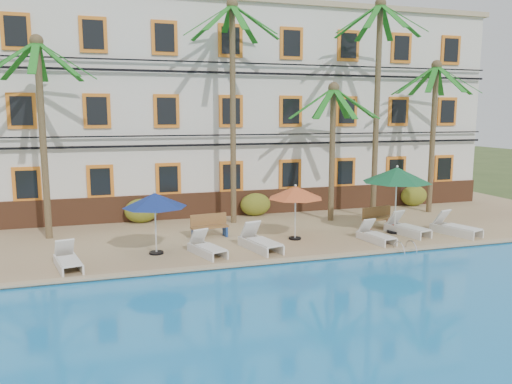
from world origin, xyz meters
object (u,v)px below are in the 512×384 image
object	(u,v)px
bench_left	(209,226)
palm_c	(333,131)
lounger_d	(376,235)
lounger_c	(260,241)
umbrella_green	(397,175)
palm_d	(378,83)
bench_right	(378,218)
umbrella_red	(295,193)
lounger_b	(207,247)
palm_a	(41,110)
lounger_a	(68,260)
palm_e	(434,115)
pool_ladder	(405,251)
lounger_f	(455,227)
lounger_e	(407,227)
palm_b	(233,85)
umbrella_blue	(155,200)

from	to	relation	value
bench_left	palm_c	bearing A→B (deg)	13.89
lounger_d	lounger_c	bearing A→B (deg)	177.26
umbrella_green	lounger_d	bearing A→B (deg)	-144.80
palm_d	palm_c	bearing A→B (deg)	178.34
bench_right	lounger_c	bearing A→B (deg)	-163.36
umbrella_red	lounger_b	xyz separation A→B (m)	(-3.76, -1.15, -1.58)
palm_a	umbrella_red	distance (m)	10.24
umbrella_red	lounger_c	distance (m)	2.58
palm_d	bench_right	distance (m)	6.20
lounger_a	bench_right	xyz separation A→B (m)	(12.38, 2.09, 0.19)
umbrella_red	bench_left	world-z (taller)	umbrella_red
palm_e	pool_ladder	size ratio (longest dim) A/B	10.00
palm_d	umbrella_red	size ratio (longest dim) A/B	4.58
lounger_d	bench_left	bearing A→B (deg)	156.64
palm_d	umbrella_green	distance (m)	4.90
palm_a	lounger_c	world-z (taller)	palm_a
umbrella_green	lounger_b	size ratio (longest dim) A/B	1.48
palm_d	lounger_f	xyz separation A→B (m)	(1.52, -3.91, -5.94)
palm_a	lounger_f	distance (m)	17.03
palm_d	palm_e	world-z (taller)	palm_d
umbrella_red	lounger_f	size ratio (longest dim) A/B	1.02
palm_a	pool_ladder	bearing A→B (deg)	-24.91
palm_e	lounger_d	xyz separation A→B (m)	(-5.63, -4.46, -4.53)
umbrella_green	lounger_c	xyz separation A→B (m)	(-6.13, -0.85, -2.09)
lounger_d	lounger_f	bearing A→B (deg)	1.62
umbrella_red	lounger_e	world-z (taller)	umbrella_red
umbrella_red	lounger_f	distance (m)	6.83
lounger_b	palm_b	bearing A→B (deg)	65.31
umbrella_blue	lounger_a	world-z (taller)	umbrella_blue
lounger_f	pool_ladder	size ratio (longest dim) A/B	2.86
palm_c	lounger_a	xyz separation A→B (m)	(-11.17, -4.20, -3.83)
lounger_c	bench_right	size ratio (longest dim) A/B	1.39
palm_c	pool_ladder	bearing A→B (deg)	-87.05
lounger_b	lounger_e	size ratio (longest dim) A/B	0.92
umbrella_blue	lounger_e	world-z (taller)	umbrella_blue
lounger_b	lounger_d	distance (m)	6.59
bench_left	umbrella_blue	bearing A→B (deg)	-141.29
palm_c	palm_e	size ratio (longest dim) A/B	0.84
palm_e	lounger_a	size ratio (longest dim) A/B	3.88
lounger_c	lounger_e	xyz separation A→B (m)	(6.44, 0.46, -0.02)
bench_right	pool_ladder	xyz separation A→B (m)	(-0.92, -3.47, -0.47)
lounger_b	lounger_c	world-z (taller)	lounger_c
palm_d	lounger_b	bearing A→B (deg)	-156.11
palm_a	lounger_b	bearing A→B (deg)	-37.00
palm_a	lounger_e	distance (m)	15.14
palm_d	umbrella_red	xyz separation A→B (m)	(-5.03, -2.75, -4.39)
umbrella_blue	lounger_e	size ratio (longest dim) A/B	1.09
palm_e	bench_right	size ratio (longest dim) A/B	4.77
palm_c	bench_right	size ratio (longest dim) A/B	4.03
lounger_f	lounger_b	bearing A→B (deg)	179.90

